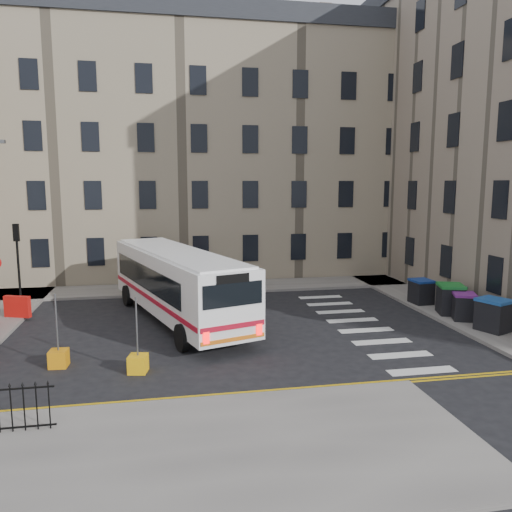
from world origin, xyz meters
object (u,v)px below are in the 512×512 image
object	(u,v)px
bus	(177,281)
bollard_chevron	(59,358)
wheelie_bin_b	(464,306)
wheelie_bin_e	(421,291)
bollard_yellow	(138,364)
wheelie_bin_d	(451,297)
wheelie_bin_c	(450,299)
wheelie_bin_a	(494,315)

from	to	relation	value
bus	bollard_chevron	world-z (taller)	bus
wheelie_bin_b	wheelie_bin_e	distance (m)	3.24
wheelie_bin_b	bollard_yellow	size ratio (longest dim) A/B	2.33
wheelie_bin_d	wheelie_bin_e	world-z (taller)	wheelie_bin_d
bollard_chevron	bus	bearing A→B (deg)	50.77
bollard_yellow	wheelie_bin_e	bearing A→B (deg)	25.47
wheelie_bin_e	bollard_yellow	distance (m)	15.53
bus	bollard_chevron	size ratio (longest dim) A/B	19.92
bus	wheelie_bin_e	bearing A→B (deg)	-16.15
wheelie_bin_c	wheelie_bin_d	distance (m)	0.77
wheelie_bin_e	bollard_chevron	size ratio (longest dim) A/B	2.07
bus	bollard_yellow	bearing A→B (deg)	-121.79
wheelie_bin_c	bollard_yellow	world-z (taller)	wheelie_bin_c
bollard_yellow	wheelie_bin_d	bearing A→B (deg)	19.15
wheelie_bin_a	bollard_chevron	size ratio (longest dim) A/B	2.60
wheelie_bin_e	bollard_yellow	bearing A→B (deg)	-158.28
wheelie_bin_c	wheelie_bin_e	distance (m)	2.20
wheelie_bin_c	bollard_yellow	xyz separation A→B (m)	(-14.31, -4.50, -0.57)
wheelie_bin_d	wheelie_bin_c	bearing A→B (deg)	-128.39
wheelie_bin_c	wheelie_bin_e	bearing A→B (deg)	115.49
wheelie_bin_b	bollard_yellow	xyz separation A→B (m)	(-14.34, -3.45, -0.47)
bus	wheelie_bin_b	size ratio (longest dim) A/B	8.56
wheelie_bin_e	wheelie_bin_c	bearing A→B (deg)	-86.02
wheelie_bin_e	bus	bearing A→B (deg)	178.22
bus	bollard_chevron	distance (m)	6.91
wheelie_bin_b	bus	bearing A→B (deg)	-170.04
bus	bollard_chevron	xyz separation A→B (m)	(-4.26, -5.21, -1.54)
wheelie_bin_c	wheelie_bin_d	size ratio (longest dim) A/B	1.25
wheelie_bin_b	bollard_chevron	size ratio (longest dim) A/B	2.33
wheelie_bin_d	wheelie_bin_a	bearing A→B (deg)	-96.06
bus	wheelie_bin_a	xyz separation A→B (m)	(13.04, -4.59, -1.00)
wheelie_bin_b	wheelie_bin_d	size ratio (longest dim) A/B	1.11
wheelie_bin_b	bollard_yellow	world-z (taller)	wheelie_bin_b
bus	wheelie_bin_d	xyz separation A→B (m)	(13.23, -1.12, -1.06)
wheelie_bin_a	wheelie_bin_e	world-z (taller)	wheelie_bin_a
wheelie_bin_e	wheelie_bin_d	bearing A→B (deg)	-68.28
wheelie_bin_b	bollard_chevron	world-z (taller)	wheelie_bin_b
wheelie_bin_e	bollard_yellow	world-z (taller)	wheelie_bin_e
wheelie_bin_d	bollard_yellow	bearing A→B (deg)	-163.69
wheelie_bin_b	wheelie_bin_d	distance (m)	1.72
bus	wheelie_bin_e	distance (m)	12.54
bus	wheelie_bin_e	size ratio (longest dim) A/B	9.61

